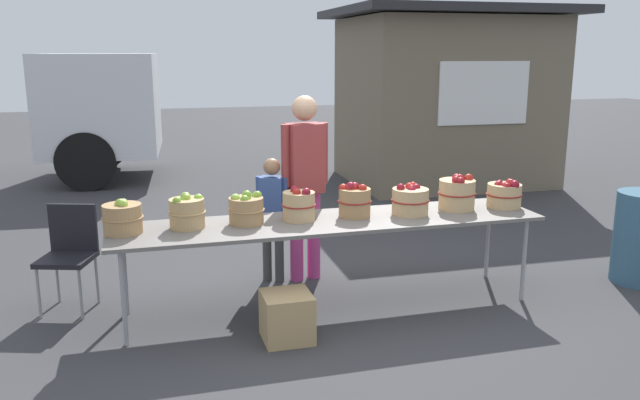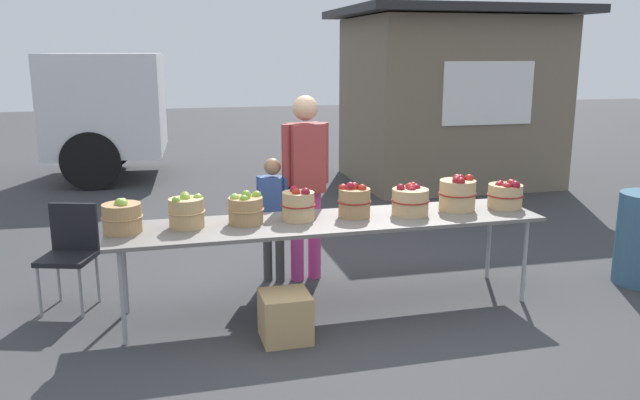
% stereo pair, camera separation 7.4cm
% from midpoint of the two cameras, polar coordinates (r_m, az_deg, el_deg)
% --- Properties ---
extents(ground_plane, '(40.00, 40.00, 0.00)m').
position_cam_midpoint_polar(ground_plane, '(5.49, 0.46, -9.36)').
color(ground_plane, '#38383A').
extents(market_table, '(3.50, 0.76, 0.75)m').
position_cam_midpoint_polar(market_table, '(5.26, 0.48, -2.10)').
color(market_table, slate).
rests_on(market_table, ground).
extents(apple_basket_green_0, '(0.31, 0.31, 0.27)m').
position_cam_midpoint_polar(apple_basket_green_0, '(5.08, -17.40, -1.48)').
color(apple_basket_green_0, '#A87F51').
rests_on(apple_basket_green_0, market_table).
extents(apple_basket_green_1, '(0.29, 0.29, 0.28)m').
position_cam_midpoint_polar(apple_basket_green_1, '(5.11, -12.03, -1.03)').
color(apple_basket_green_1, tan).
rests_on(apple_basket_green_1, market_table).
extents(apple_basket_green_2, '(0.29, 0.29, 0.27)m').
position_cam_midpoint_polar(apple_basket_green_2, '(5.15, -6.90, -0.78)').
color(apple_basket_green_2, '#A87F51').
rests_on(apple_basket_green_2, market_table).
extents(apple_basket_red_0, '(0.28, 0.28, 0.28)m').
position_cam_midpoint_polar(apple_basket_red_0, '(5.22, -2.28, -0.46)').
color(apple_basket_red_0, tan).
rests_on(apple_basket_red_0, market_table).
extents(apple_basket_red_1, '(0.28, 0.28, 0.30)m').
position_cam_midpoint_polar(apple_basket_red_1, '(5.34, 2.64, -0.05)').
color(apple_basket_red_1, '#A87F51').
rests_on(apple_basket_red_1, market_table).
extents(apple_basket_red_2, '(0.32, 0.32, 0.27)m').
position_cam_midpoint_polar(apple_basket_red_2, '(5.45, 7.58, -0.03)').
color(apple_basket_red_2, tan).
rests_on(apple_basket_red_2, market_table).
extents(apple_basket_red_3, '(0.33, 0.33, 0.31)m').
position_cam_midpoint_polar(apple_basket_red_3, '(5.69, 11.61, 0.59)').
color(apple_basket_red_3, tan).
rests_on(apple_basket_red_3, market_table).
extents(apple_basket_red_4, '(0.31, 0.31, 0.26)m').
position_cam_midpoint_polar(apple_basket_red_4, '(5.88, 15.58, 0.50)').
color(apple_basket_red_4, tan).
rests_on(apple_basket_red_4, market_table).
extents(vendor_adult, '(0.45, 0.27, 1.71)m').
position_cam_midpoint_polar(vendor_adult, '(5.88, -1.70, 2.35)').
color(vendor_adult, '#CC3F8C').
rests_on(vendor_adult, ground).
extents(child_customer, '(0.28, 0.23, 1.16)m').
position_cam_midpoint_polar(child_customer, '(5.89, -4.56, -0.88)').
color(child_customer, '#3F3F3F').
rests_on(child_customer, ground).
extents(food_kiosk, '(3.55, 2.97, 2.74)m').
position_cam_midpoint_polar(food_kiosk, '(10.76, 10.68, 9.00)').
color(food_kiosk, '#726651').
rests_on(food_kiosk, ground).
extents(folding_chair, '(0.51, 0.51, 0.86)m').
position_cam_midpoint_polar(folding_chair, '(5.71, -21.55, -4.01)').
color(folding_chair, black).
rests_on(folding_chair, ground).
extents(produce_crate, '(0.36, 0.36, 0.36)m').
position_cam_midpoint_polar(produce_crate, '(4.85, -3.37, -10.21)').
color(produce_crate, tan).
rests_on(produce_crate, ground).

